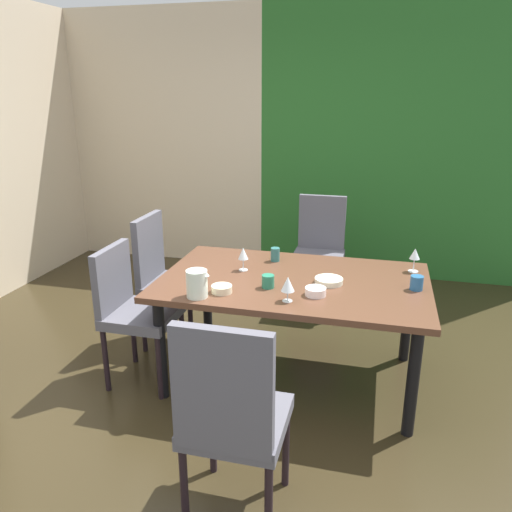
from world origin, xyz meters
TOP-DOWN VIEW (x-y plane):
  - ground_plane at (0.00, 0.00)m, footprint 5.24×5.50m
  - back_panel_interior at (-1.47, 2.70)m, footprint 2.30×0.10m
  - garden_window_panel at (1.15, 2.70)m, footprint 2.94×0.10m
  - dining_table at (0.44, 0.44)m, footprint 1.72×1.07m
  - chair_head_far at (0.45, 1.70)m, footprint 0.44×0.45m
  - chair_left_near at (-0.59, 0.17)m, footprint 0.44×0.44m
  - chair_left_far at (-0.60, 0.71)m, footprint 0.44×0.44m
  - chair_head_near at (0.40, -0.83)m, footprint 0.44×0.44m
  - wine_glass_rear at (1.19, 0.78)m, footprint 0.07×0.07m
  - wine_glass_west at (0.07, 0.52)m, footprint 0.07×0.07m
  - wine_glass_center at (0.46, 0.08)m, footprint 0.08×0.08m
  - serving_bowl_corner at (0.61, 0.21)m, footprint 0.13×0.13m
  - serving_bowl_east at (0.05, 0.11)m, footprint 0.13×0.13m
  - serving_bowl_left at (0.67, 0.42)m, footprint 0.18×0.18m
  - cup_south at (0.31, 0.26)m, footprint 0.08×0.08m
  - cup_near_window at (0.24, 0.76)m, footprint 0.06×0.06m
  - cup_right at (1.20, 0.45)m, footprint 0.08×0.08m
  - pitcher_near_shelf at (-0.07, 0.01)m, footprint 0.14×0.13m

SIDE VIEW (x-z plane):
  - ground_plane at x=0.00m, z-range -0.02..0.00m
  - chair_left_near at x=-0.59m, z-range 0.07..1.01m
  - chair_head_far at x=0.45m, z-range 0.06..1.07m
  - chair_left_far at x=-0.60m, z-range 0.06..1.07m
  - chair_head_near at x=0.40m, z-range 0.06..1.09m
  - dining_table at x=0.44m, z-range 0.29..1.01m
  - serving_bowl_left at x=0.67m, z-range 0.73..0.76m
  - serving_bowl_east at x=0.05m, z-range 0.73..0.77m
  - serving_bowl_corner at x=0.61m, z-range 0.73..0.77m
  - cup_south at x=0.31m, z-range 0.73..0.81m
  - cup_right at x=1.20m, z-range 0.73..0.81m
  - cup_near_window at x=0.24m, z-range 0.73..0.82m
  - pitcher_near_shelf at x=-0.07m, z-range 0.73..0.89m
  - wine_glass_center at x=0.46m, z-range 0.75..0.91m
  - wine_glass_west at x=0.07m, z-range 0.76..0.92m
  - wine_glass_rear at x=1.19m, z-range 0.76..0.93m
  - back_panel_interior at x=-1.47m, z-range 0.00..2.73m
  - garden_window_panel at x=1.15m, z-range 0.00..2.73m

